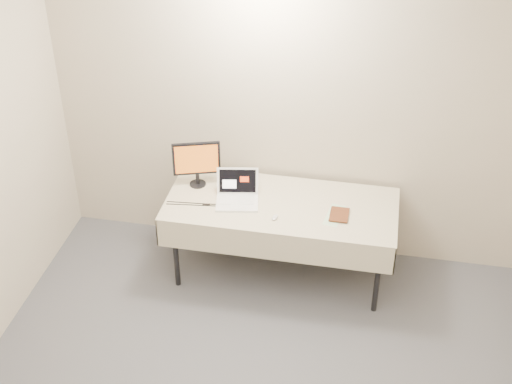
% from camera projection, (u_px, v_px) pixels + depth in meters
% --- Properties ---
extents(back_wall, '(4.00, 0.10, 2.70)m').
position_uv_depth(back_wall, '(292.00, 110.00, 5.74)').
color(back_wall, beige).
rests_on(back_wall, ground).
extents(table, '(1.86, 0.81, 0.74)m').
position_uv_depth(table, '(281.00, 210.00, 5.75)').
color(table, black).
rests_on(table, ground).
extents(laptop, '(0.39, 0.37, 0.23)m').
position_uv_depth(laptop, '(237.00, 194.00, 5.73)').
color(laptop, white).
rests_on(laptop, table).
extents(monitor, '(0.38, 0.17, 0.40)m').
position_uv_depth(monitor, '(197.00, 161.00, 5.81)').
color(monitor, black).
rests_on(monitor, table).
extents(book, '(0.15, 0.02, 0.20)m').
position_uv_depth(book, '(331.00, 205.00, 5.54)').
color(book, brown).
rests_on(book, table).
extents(alarm_clock, '(0.13, 0.06, 0.06)m').
position_uv_depth(alarm_clock, '(238.00, 174.00, 6.03)').
color(alarm_clock, black).
rests_on(alarm_clock, table).
extents(clicker, '(0.06, 0.09, 0.02)m').
position_uv_depth(clicker, '(275.00, 217.00, 5.55)').
color(clicker, silver).
rests_on(clicker, table).
extents(paper_form, '(0.16, 0.31, 0.00)m').
position_uv_depth(paper_form, '(334.00, 215.00, 5.59)').
color(paper_form, '#C5EABA').
rests_on(paper_form, table).
extents(usb_dongle, '(0.06, 0.03, 0.01)m').
position_uv_depth(usb_dongle, '(206.00, 205.00, 5.70)').
color(usb_dongle, black).
rests_on(usb_dongle, table).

